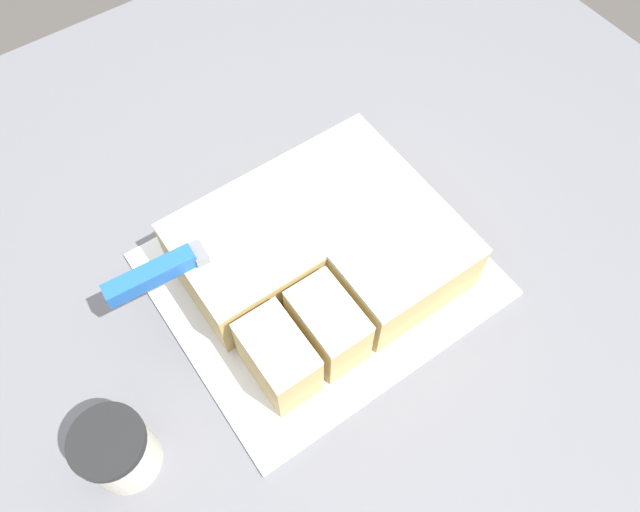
{
  "coord_description": "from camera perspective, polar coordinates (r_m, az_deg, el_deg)",
  "views": [
    {
      "loc": [
        -0.22,
        -0.42,
        1.61
      ],
      "look_at": [
        0.01,
        -0.09,
        0.94
      ],
      "focal_mm": 35.0,
      "sensor_mm": 36.0,
      "label": 1
    }
  ],
  "objects": [
    {
      "name": "knife",
      "position": [
        0.73,
        -11.98,
        -0.22
      ],
      "size": [
        0.35,
        0.05,
        0.02
      ],
      "rotation": [
        0.0,
        0.0,
        -0.07
      ],
      "color": "silver",
      "rests_on": "cake"
    },
    {
      "name": "coffee_cup",
      "position": [
        0.73,
        -18.02,
        -16.57
      ],
      "size": [
        0.08,
        0.08,
        0.09
      ],
      "color": "beige",
      "rests_on": "countertop"
    },
    {
      "name": "ground_plane",
      "position": [
        1.68,
        -2.07,
        -14.05
      ],
      "size": [
        8.0,
        8.0,
        0.0
      ],
      "primitive_type": "plane",
      "color": "#4C4742"
    },
    {
      "name": "cake_board",
      "position": [
        0.82,
        -0.0,
        -1.67
      ],
      "size": [
        0.4,
        0.35,
        0.01
      ],
      "color": "white",
      "rests_on": "countertop"
    },
    {
      "name": "cake",
      "position": [
        0.78,
        0.11,
        0.33
      ],
      "size": [
        0.31,
        0.26,
        0.09
      ],
      "color": "tan",
      "rests_on": "cake_board"
    },
    {
      "name": "countertop",
      "position": [
        1.26,
        -2.71,
        -8.43
      ],
      "size": [
        1.4,
        1.1,
        0.89
      ],
      "color": "slate",
      "rests_on": "ground_plane"
    }
  ]
}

